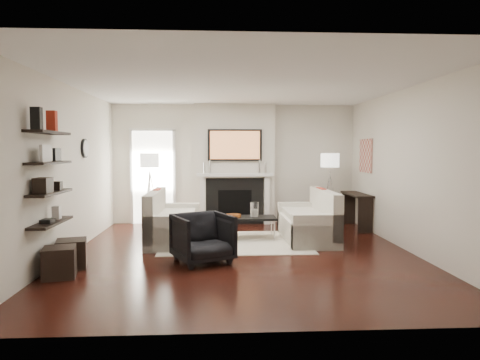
{
  "coord_description": "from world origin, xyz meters",
  "views": [
    {
      "loc": [
        -0.4,
        -6.79,
        1.67
      ],
      "look_at": [
        0.0,
        0.6,
        1.15
      ],
      "focal_mm": 32.0,
      "sensor_mm": 36.0,
      "label": 1
    }
  ],
  "objects": [
    {
      "name": "room_envelope",
      "position": [
        0.0,
        0.0,
        1.35
      ],
      "size": [
        6.0,
        6.0,
        6.0
      ],
      "color": "black",
      "rests_on": "ground"
    },
    {
      "name": "chimney_breast",
      "position": [
        0.0,
        2.88,
        1.35
      ],
      "size": [
        1.8,
        0.25,
        2.7
      ],
      "primitive_type": "cube",
      "color": "silver",
      "rests_on": "floor"
    },
    {
      "name": "fireplace_surround",
      "position": [
        0.0,
        2.74,
        0.52
      ],
      "size": [
        1.3,
        0.02,
        1.04
      ],
      "primitive_type": "cube",
      "color": "black",
      "rests_on": "floor"
    },
    {
      "name": "firebox",
      "position": [
        0.0,
        2.73,
        0.45
      ],
      "size": [
        0.75,
        0.02,
        0.65
      ],
      "primitive_type": "cube",
      "color": "black",
      "rests_on": "floor"
    },
    {
      "name": "mantel_pilaster_l",
      "position": [
        -0.72,
        2.71,
        0.55
      ],
      "size": [
        0.12,
        0.08,
        1.1
      ],
      "primitive_type": "cube",
      "color": "white",
      "rests_on": "floor"
    },
    {
      "name": "mantel_pilaster_r",
      "position": [
        0.72,
        2.71,
        0.55
      ],
      "size": [
        0.12,
        0.08,
        1.1
      ],
      "primitive_type": "cube",
      "color": "white",
      "rests_on": "floor"
    },
    {
      "name": "mantel_shelf",
      "position": [
        0.0,
        2.69,
        1.12
      ],
      "size": [
        1.7,
        0.18,
        0.07
      ],
      "primitive_type": "cube",
      "color": "white",
      "rests_on": "chimney_breast"
    },
    {
      "name": "tv_body",
      "position": [
        0.0,
        2.71,
        1.78
      ],
      "size": [
        1.2,
        0.06,
        0.7
      ],
      "primitive_type": "cube",
      "color": "black",
      "rests_on": "chimney_breast"
    },
    {
      "name": "tv_screen",
      "position": [
        0.0,
        2.68,
        1.78
      ],
      "size": [
        1.1,
        0.0,
        0.62
      ],
      "primitive_type": "cube",
      "color": "#BF723F",
      "rests_on": "tv_body"
    },
    {
      "name": "candlestick_l_tall",
      "position": [
        -0.55,
        2.7,
        1.3
      ],
      "size": [
        0.04,
        0.04,
        0.3
      ],
      "primitive_type": "cylinder",
      "color": "silver",
      "rests_on": "mantel_shelf"
    },
    {
      "name": "candlestick_l_short",
      "position": [
        -0.68,
        2.7,
        1.27
      ],
      "size": [
        0.04,
        0.04,
        0.24
      ],
      "primitive_type": "cylinder",
      "color": "silver",
      "rests_on": "mantel_shelf"
    },
    {
      "name": "candlestick_r_tall",
      "position": [
        0.55,
        2.7,
        1.3
      ],
      "size": [
        0.04,
        0.04,
        0.3
      ],
      "primitive_type": "cylinder",
      "color": "silver",
      "rests_on": "mantel_shelf"
    },
    {
      "name": "candlestick_r_short",
      "position": [
        0.68,
        2.7,
        1.27
      ],
      "size": [
        0.04,
        0.04,
        0.24
      ],
      "primitive_type": "cylinder",
      "color": "silver",
      "rests_on": "mantel_shelf"
    },
    {
      "name": "hallway_panel",
      "position": [
        -1.85,
        2.98,
        1.05
      ],
      "size": [
        0.9,
        0.02,
        2.1
      ],
      "primitive_type": "cube",
      "color": "white",
      "rests_on": "floor"
    },
    {
      "name": "door_trim_l",
      "position": [
        -2.33,
        2.96,
        1.05
      ],
      "size": [
        0.06,
        0.06,
        2.16
      ],
      "primitive_type": "cube",
      "color": "white",
      "rests_on": "floor"
    },
    {
      "name": "door_trim_r",
      "position": [
        -1.37,
        2.96,
        1.05
      ],
      "size": [
        0.06,
        0.06,
        2.16
      ],
      "primitive_type": "cube",
      "color": "white",
      "rests_on": "floor"
    },
    {
      "name": "door_trim_top",
      "position": [
        -1.85,
        2.96,
        2.13
      ],
      "size": [
        1.02,
        0.06,
        0.06
      ],
      "primitive_type": "cube",
      "color": "white",
      "rests_on": "wall_back"
    },
    {
      "name": "rug",
      "position": [
        -0.08,
        0.83,
        0.01
      ],
      "size": [
        2.6,
        2.0,
        0.01
      ],
      "primitive_type": "cube",
      "color": "beige",
      "rests_on": "floor"
    },
    {
      "name": "loveseat_left_base",
      "position": [
        -1.19,
        0.99,
        0.21
      ],
      "size": [
        0.85,
        1.8,
        0.42
      ],
      "primitive_type": "cube",
      "color": "beige",
      "rests_on": "floor"
    },
    {
      "name": "loveseat_left_back",
      "position": [
        -1.52,
        0.99,
        0.53
      ],
      "size": [
        0.18,
        1.8,
        0.8
      ],
      "primitive_type": "cube",
      "color": "beige",
      "rests_on": "floor"
    },
    {
      "name": "loveseat_left_arm_n",
      "position": [
        -1.19,
        0.18,
        0.3
      ],
      "size": [
        0.85,
        0.18,
        0.6
      ],
      "primitive_type": "cube",
      "color": "beige",
      "rests_on": "floor"
    },
    {
      "name": "loveseat_left_arm_s",
      "position": [
        -1.19,
        1.8,
        0.3
      ],
      "size": [
        0.85,
        0.18,
        0.6
      ],
      "primitive_type": "cube",
      "color": "beige",
      "rests_on": "floor"
    },
    {
      "name": "loveseat_left_cushion",
      "position": [
        -1.14,
        0.99,
        0.47
      ],
      "size": [
        0.63,
        1.44,
        0.1
      ],
      "primitive_type": "cube",
      "color": "beige",
      "rests_on": "loveseat_left_base"
    },
    {
      "name": "pillow_left_orange",
      "position": [
        -1.52,
        1.29,
        0.73
      ],
      "size": [
        0.1,
        0.42,
        0.42
      ],
      "primitive_type": "cube",
      "color": "#A72614",
      "rests_on": "loveseat_left_cushion"
    },
    {
      "name": "pillow_left_charcoal",
      "position": [
        -1.52,
        0.69,
        0.72
      ],
      "size": [
        0.1,
        0.4,
        0.4
      ],
      "primitive_type": "cube",
      "color": "black",
      "rests_on": "loveseat_left_cushion"
    },
    {
      "name": "loveseat_right_base",
      "position": [
        1.27,
        1.0,
        0.21
      ],
      "size": [
        0.85,
        1.8,
        0.42
      ],
      "primitive_type": "cube",
      "color": "beige",
      "rests_on": "floor"
    },
    {
      "name": "loveseat_right_back",
      "position": [
        1.6,
        1.0,
        0.53
      ],
      "size": [
        0.18,
        1.8,
        0.8
      ],
      "primitive_type": "cube",
      "color": "beige",
      "rests_on": "floor"
    },
    {
      "name": "loveseat_right_arm_n",
      "position": [
        1.27,
        0.19,
        0.3
      ],
      "size": [
        0.85,
        0.18,
        0.6
      ],
      "primitive_type": "cube",
      "color": "beige",
      "rests_on": "floor"
    },
    {
      "name": "loveseat_right_arm_s",
      "position": [
        1.27,
        1.81,
        0.3
      ],
      "size": [
        0.85,
        0.18,
        0.6
      ],
      "primitive_type": "cube",
      "color": "beige",
      "rests_on": "floor"
    },
    {
      "name": "loveseat_right_cushion",
      "position": [
        1.22,
        1.0,
        0.47
      ],
      "size": [
        0.63,
        1.44,
        0.1
      ],
      "primitive_type": "cube",
      "color": "beige",
      "rests_on": "loveseat_right_base"
    },
    {
      "name": "pillow_right_orange",
      "position": [
        1.6,
        1.3,
        0.73
      ],
      "size": [
        0.1,
        0.42,
        0.42
      ],
      "primitive_type": "cube",
      "color": "#A72614",
      "rests_on": "loveseat_right_cushion"
    },
    {
      "name": "pillow_right_charcoal",
      "position": [
        1.6,
        0.7,
        0.72
      ],
      "size": [
        0.1,
        0.4,
        0.4
      ],
      "primitive_type": "cube",
      "color": "black",
      "rests_on": "loveseat_right_cushion"
    },
    {
      "name": "coffee_table",
      "position": [
        0.15,
        1.13,
        0.4
      ],
      "size": [
        1.1,
        0.55,
        0.04
      ],
      "primitive_type": "cube",
      "color": "black",
      "rests_on": "floor"
    },
    {
      "name": "coffee_leg_nw",
      "position": [
        -0.35,
        0.91,
        0.19
      ],
      "size": [
        0.02,
        0.02,
        0.38
      ],
      "primitive_type": "cylinder",
      "color": "silver",
      "rests_on": "floor"
    },
    {
      "name": "coffee_leg_ne",
      "position": [
        0.65,
        0.91,
        0.19
      ],
      "size": [
        0.02,
        0.02,
        0.38
      ],
      "primitive_type": "cylinder",
      "color": "silver",
      "rests_on": "floor"
    },
    {
      "name": "coffee_leg_sw",
      "position": [
        -0.35,
        1.35,
        0.19
      ],
      "size": [
        0.02,
        0.02,
        0.38
      ],
      "primitive_type": "cylinder",
      "color": "silver",
      "rests_on": "floor"
    },
    {
      "name": "coffee_leg_se",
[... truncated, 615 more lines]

